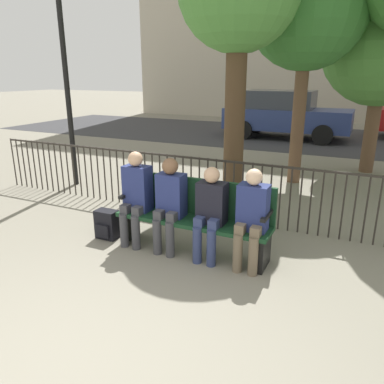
{
  "coord_description": "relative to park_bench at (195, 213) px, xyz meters",
  "views": [
    {
      "loc": [
        1.82,
        -1.64,
        2.16
      ],
      "look_at": [
        0.0,
        2.26,
        0.8
      ],
      "focal_mm": 35.0,
      "sensor_mm": 36.0,
      "label": 1
    }
  ],
  "objects": [
    {
      "name": "ground_plane",
      "position": [
        0.0,
        -2.34,
        -0.5
      ],
      "size": [
        80.0,
        80.0,
        0.0
      ],
      "primitive_type": "plane",
      "color": "gray"
    },
    {
      "name": "park_bench",
      "position": [
        0.0,
        0.0,
        0.0
      ],
      "size": [
        1.97,
        0.45,
        0.92
      ],
      "color": "#14381E",
      "rests_on": "ground"
    },
    {
      "name": "seated_person_0",
      "position": [
        -0.78,
        -0.13,
        0.18
      ],
      "size": [
        0.34,
        0.39,
        1.23
      ],
      "color": "#3D3D42",
      "rests_on": "ground"
    },
    {
      "name": "seated_person_1",
      "position": [
        -0.28,
        -0.13,
        0.17
      ],
      "size": [
        0.34,
        0.39,
        1.2
      ],
      "color": "#3D3D42",
      "rests_on": "ground"
    },
    {
      "name": "seated_person_2",
      "position": [
        0.26,
        -0.13,
        0.14
      ],
      "size": [
        0.34,
        0.39,
        1.14
      ],
      "color": "navy",
      "rests_on": "ground"
    },
    {
      "name": "seated_person_3",
      "position": [
        0.76,
        -0.13,
        0.15
      ],
      "size": [
        0.34,
        0.39,
        1.17
      ],
      "color": "brown",
      "rests_on": "ground"
    },
    {
      "name": "backpack",
      "position": [
        -1.24,
        -0.19,
        -0.3
      ],
      "size": [
        0.3,
        0.22,
        0.4
      ],
      "color": "black",
      "rests_on": "ground"
    },
    {
      "name": "fence_railing",
      "position": [
        -0.02,
        1.12,
        0.06
      ],
      "size": [
        9.01,
        0.03,
        0.95
      ],
      "color": "#2D2823",
      "rests_on": "ground"
    },
    {
      "name": "tree_0",
      "position": [
        1.9,
        5.33,
        2.23
      ],
      "size": [
        2.55,
        2.55,
        4.02
      ],
      "color": "brown",
      "rests_on": "ground"
    },
    {
      "name": "tree_1",
      "position": [
        0.54,
        3.77,
        2.77
      ],
      "size": [
        2.22,
        2.22,
        4.41
      ],
      "color": "brown",
      "rests_on": "ground"
    },
    {
      "name": "lamp_post",
      "position": [
        -3.45,
        1.69,
        1.99
      ],
      "size": [
        0.28,
        0.28,
        3.78
      ],
      "color": "black",
      "rests_on": "ground"
    },
    {
      "name": "street_surface",
      "position": [
        0.0,
        9.66,
        -0.5
      ],
      "size": [
        24.0,
        6.0,
        0.01
      ],
      "color": "#333335",
      "rests_on": "ground"
    },
    {
      "name": "parked_car_0",
      "position": [
        -0.84,
        9.27,
        0.34
      ],
      "size": [
        4.2,
        1.94,
        1.62
      ],
      "color": "navy",
      "rests_on": "ground"
    }
  ]
}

